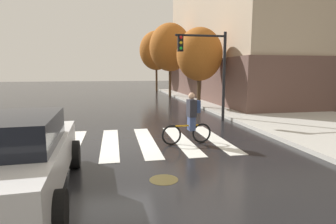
% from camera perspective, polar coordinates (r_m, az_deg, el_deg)
% --- Properties ---
extents(ground_plane, '(120.00, 120.00, 0.00)m').
position_cam_1_polar(ground_plane, '(9.44, -10.69, -6.31)').
color(ground_plane, black).
extents(crosswalk_stripes, '(7.81, 4.15, 0.01)m').
position_cam_1_polar(crosswalk_stripes, '(9.44, -11.85, -6.30)').
color(crosswalk_stripes, silver).
rests_on(crosswalk_stripes, ground).
extents(manhole_cover, '(0.64, 0.64, 0.01)m').
position_cam_1_polar(manhole_cover, '(6.28, -0.88, -13.76)').
color(manhole_cover, '#473D1E').
rests_on(manhole_cover, ground).
extents(sedan_near, '(2.35, 4.69, 1.59)m').
position_cam_1_polar(sedan_near, '(5.89, -29.55, -7.99)').
color(sedan_near, silver).
rests_on(sedan_near, ground).
extents(cyclist, '(1.71, 0.38, 1.69)m').
position_cam_1_polar(cyclist, '(9.07, 4.67, -1.33)').
color(cyclist, black).
rests_on(cyclist, ground).
extents(traffic_light_near, '(2.47, 0.28, 4.20)m').
position_cam_1_polar(traffic_light_near, '(13.30, 8.22, 10.42)').
color(traffic_light_near, black).
rests_on(traffic_light_near, ground).
extents(fire_hydrant, '(0.33, 0.22, 0.78)m').
position_cam_1_polar(fire_hydrant, '(16.36, 14.56, 1.67)').
color(fire_hydrant, gold).
rests_on(fire_hydrant, sidewalk).
extents(street_tree_near, '(2.83, 2.83, 5.04)m').
position_cam_1_polar(street_tree_near, '(17.52, 6.49, 11.70)').
color(street_tree_near, '#4C3823').
rests_on(street_tree_near, ground).
extents(street_tree_mid, '(3.77, 3.77, 6.71)m').
position_cam_1_polar(street_tree_mid, '(25.92, 0.42, 13.18)').
color(street_tree_mid, '#4C3823').
rests_on(street_tree_mid, ground).
extents(street_tree_far, '(4.00, 4.00, 7.11)m').
position_cam_1_polar(street_tree_far, '(33.65, -2.42, 12.54)').
color(street_tree_far, '#4C3823').
rests_on(street_tree_far, ground).
extents(corner_building, '(19.93, 19.49, 15.69)m').
position_cam_1_polar(corner_building, '(28.95, 25.91, 18.38)').
color(corner_building, brown).
rests_on(corner_building, ground).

